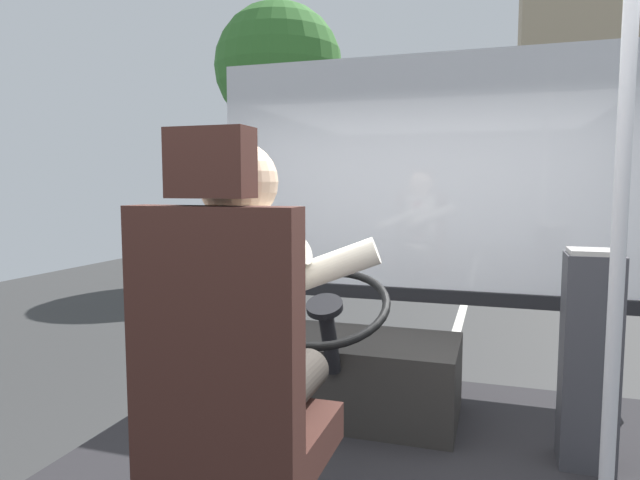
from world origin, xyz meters
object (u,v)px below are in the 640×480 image
(bus_driver, at_px, (247,315))
(steering_console, at_px, (348,372))
(handrail_pole, at_px, (620,214))
(fare_box, at_px, (589,359))
(driver_seat, at_px, (233,400))

(bus_driver, height_order, steering_console, bus_driver)
(handrail_pole, distance_m, fare_box, 0.90)
(bus_driver, height_order, fare_box, bus_driver)
(steering_console, bearing_deg, fare_box, -9.71)
(driver_seat, xyz_separation_m, fare_box, (1.09, 1.10, -0.11))
(handrail_pole, relative_size, fare_box, 2.38)
(steering_console, height_order, handrail_pole, handrail_pole)
(driver_seat, height_order, fare_box, driver_seat)
(handrail_pole, bearing_deg, driver_seat, -156.22)
(driver_seat, distance_m, steering_console, 1.33)
(bus_driver, bearing_deg, steering_console, 90.00)
(driver_seat, relative_size, steering_console, 1.20)
(driver_seat, height_order, handrail_pole, handrail_pole)
(steering_console, bearing_deg, bus_driver, -90.00)
(driver_seat, height_order, bus_driver, driver_seat)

